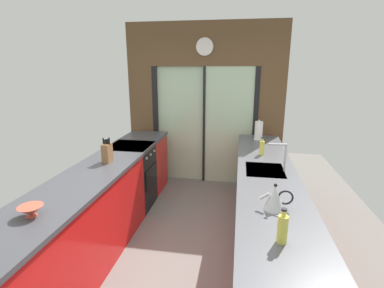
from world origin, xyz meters
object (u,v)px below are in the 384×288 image
(kettle, at_px, (275,198))
(soap_bottle_far, at_px, (262,147))
(mixing_bowl, at_px, (31,211))
(soap_bottle_near, at_px, (283,228))
(knife_block, at_px, (107,153))
(oven_range, at_px, (132,176))
(paper_towel_roll, at_px, (259,131))

(kettle, height_order, soap_bottle_far, soap_bottle_far)
(mixing_bowl, bearing_deg, soap_bottle_near, -1.06)
(knife_block, distance_m, soap_bottle_near, 2.21)
(oven_range, distance_m, mixing_bowl, 2.07)
(mixing_bowl, xyz_separation_m, kettle, (1.78, 0.41, 0.05))
(mixing_bowl, height_order, soap_bottle_far, soap_bottle_far)
(oven_range, distance_m, soap_bottle_near, 2.78)
(mixing_bowl, distance_m, paper_towel_roll, 3.19)
(knife_block, height_order, soap_bottle_far, knife_block)
(knife_block, height_order, paper_towel_roll, paper_towel_roll)
(kettle, bearing_deg, soap_bottle_near, -90.28)
(kettle, distance_m, paper_towel_roll, 2.23)
(mixing_bowl, xyz_separation_m, soap_bottle_far, (1.78, 1.87, 0.05))
(kettle, height_order, soap_bottle_near, soap_bottle_near)
(soap_bottle_near, relative_size, paper_towel_roll, 0.76)
(kettle, relative_size, soap_bottle_far, 1.14)
(oven_range, xyz_separation_m, mixing_bowl, (0.02, -2.01, 0.51))
(oven_range, height_order, soap_bottle_near, soap_bottle_near)
(mixing_bowl, height_order, kettle, kettle)
(knife_block, distance_m, soap_bottle_far, 1.88)
(soap_bottle_near, bearing_deg, oven_range, 131.35)
(mixing_bowl, relative_size, paper_towel_roll, 0.58)
(oven_range, relative_size, soap_bottle_far, 4.11)
(knife_block, bearing_deg, oven_range, 91.43)
(knife_block, xyz_separation_m, soap_bottle_near, (1.78, -1.30, -0.02))
(mixing_bowl, distance_m, kettle, 1.83)
(knife_block, height_order, kettle, knife_block)
(kettle, height_order, paper_towel_roll, paper_towel_roll)
(oven_range, bearing_deg, kettle, -41.56)
(mixing_bowl, bearing_deg, kettle, 13.07)
(kettle, distance_m, soap_bottle_far, 1.45)
(mixing_bowl, distance_m, soap_bottle_near, 1.78)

